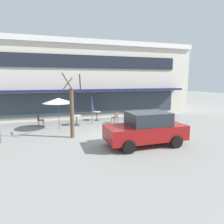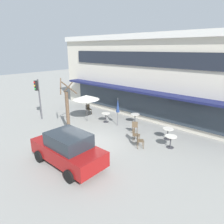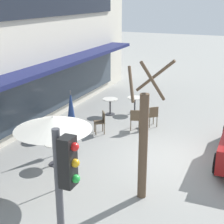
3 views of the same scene
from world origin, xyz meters
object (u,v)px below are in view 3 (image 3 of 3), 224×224
Objects in this scene: cafe_table_near_wall at (110,104)px; traffic_light_pole at (65,196)px; cafe_table_mid_patio at (55,150)px; cafe_chair_2 at (153,115)px; patio_umbrella_cream_folded at (71,106)px; cafe_table_by_tree at (135,102)px; cafe_chair_1 at (101,121)px; patio_umbrella_green_folded at (53,123)px; street_tree at (144,140)px; cafe_table_streetside at (51,125)px; cafe_chair_3 at (135,118)px.

traffic_light_pole is at bearing -160.04° from cafe_table_near_wall.
cafe_chair_2 reaches higher than cafe_table_mid_patio.
patio_umbrella_cream_folded is 0.65× the size of traffic_light_pole.
cafe_table_by_tree is 5.98m from cafe_table_mid_patio.
cafe_table_mid_patio is 3.05m from cafe_chair_1.
patio_umbrella_green_folded is (-6.61, -1.24, 1.51)m from cafe_table_near_wall.
cafe_table_mid_patio is at bearing 33.05° from patio_umbrella_green_folded.
street_tree is at bearing 0.19° from traffic_light_pole.
cafe_chair_1 is at bearing -4.01° from cafe_table_mid_patio.
cafe_table_mid_patio is 4.93m from cafe_chair_2.
cafe_chair_3 reaches higher than cafe_table_streetside.
cafe_chair_3 reaches higher than cafe_table_by_tree.
patio_umbrella_cream_folded is 3.76m from street_tree.
patio_umbrella_green_folded is 2.47× the size of cafe_chair_3.
patio_umbrella_cream_folded is at bearing -175.52° from cafe_table_near_wall.
cafe_table_by_tree is 2.21m from cafe_chair_3.
cafe_table_by_tree is (4.05, -1.99, 0.00)m from cafe_table_streetside.
traffic_light_pole is (-5.81, -3.27, 0.67)m from patio_umbrella_cream_folded.
cafe_table_near_wall is 4.23m from patio_umbrella_cream_folded.
patio_umbrella_green_folded is 2.73m from patio_umbrella_cream_folded.
patio_umbrella_green_folded is at bearing -146.95° from cafe_table_mid_patio.
cafe_chair_1 and cafe_chair_2 have the same top height.
street_tree is at bearing -158.51° from cafe_table_by_tree.
street_tree is at bearing -120.04° from patio_umbrella_cream_folded.
cafe_chair_2 is 0.86m from cafe_chair_3.
cafe_table_by_tree is at bearing -26.12° from cafe_table_streetside.
cafe_chair_1 is (1.83, -0.27, -1.10)m from patio_umbrella_cream_folded.
traffic_light_pole reaches higher than patio_umbrella_green_folded.
patio_umbrella_cream_folded is at bearing 152.27° from cafe_chair_3.
cafe_chair_1 is (-2.24, -0.59, 0.01)m from cafe_table_near_wall.
traffic_light_pole is at bearing -158.60° from cafe_chair_1.
cafe_chair_2 is 0.26× the size of traffic_light_pole.
cafe_chair_1 is (-2.91, 0.37, 0.01)m from cafe_table_by_tree.
cafe_chair_3 is at bearing -5.28° from patio_umbrella_green_folded.
patio_umbrella_cream_folded reaches higher than cafe_table_mid_patio.
cafe_table_near_wall and cafe_table_streetside have the same top height.
cafe_chair_2 is at bearing -30.06° from patio_umbrella_cream_folded.
cafe_table_by_tree is at bearing 20.13° from cafe_chair_3.
cafe_table_mid_patio is (-1.90, -1.40, 0.00)m from cafe_table_streetside.
traffic_light_pole reaches higher than cafe_chair_1.
patio_umbrella_cream_folded is 2.47× the size of cafe_chair_1.
cafe_table_streetside is at bearing 35.07° from patio_umbrella_green_folded.
cafe_table_streetside and cafe_table_mid_patio have the same top height.
patio_umbrella_green_folded is 4.66m from cafe_chair_1.
traffic_light_pole is (-10.56, -2.62, 1.78)m from cafe_table_by_tree.
cafe_table_mid_patio is at bearing -177.19° from patio_umbrella_cream_folded.
cafe_chair_2 reaches higher than cafe_table_by_tree.
cafe_table_streetside and cafe_table_by_tree have the same top height.
cafe_table_by_tree is at bearing 21.49° from street_tree.
cafe_table_by_tree is 0.85× the size of cafe_chair_3.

